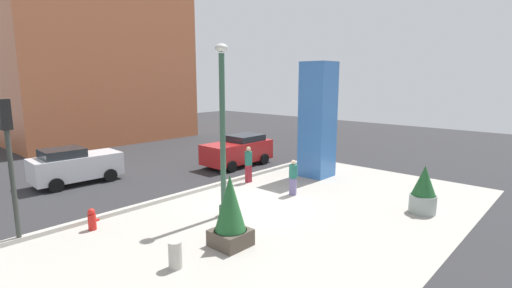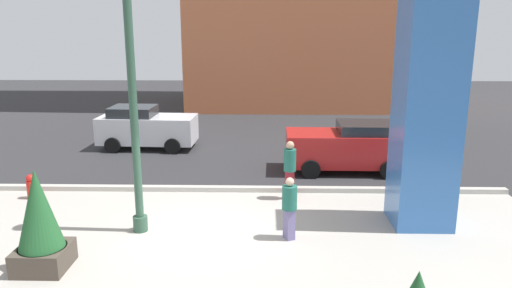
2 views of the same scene
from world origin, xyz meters
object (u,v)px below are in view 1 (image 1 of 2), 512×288
at_px(car_passing_lane, 75,165).
at_px(traffic_light_corner, 9,147).
at_px(fire_hydrant, 92,219).
at_px(potted_plant_near_right, 230,212).
at_px(pedestrian_by_curb, 248,163).
at_px(car_curb_east, 238,150).
at_px(pedestrian_on_sidewalk, 293,176).
at_px(potted_plant_by_pillar, 424,191).
at_px(concrete_bollard, 175,255).
at_px(art_pillar_blue, 318,120).
at_px(lamp_post, 223,135).

bearing_deg(car_passing_lane, traffic_light_corner, -125.86).
xyz_separation_m(fire_hydrant, car_passing_lane, (1.98, 6.17, 0.52)).
xyz_separation_m(potted_plant_near_right, pedestrian_by_curb, (5.41, 4.40, -0.06)).
xyz_separation_m(car_curb_east, pedestrian_by_curb, (-2.21, -2.92, 0.10)).
distance_m(car_curb_east, pedestrian_on_sidewalk, 6.17).
bearing_deg(potted_plant_by_pillar, car_curb_east, 85.63).
relative_size(potted_plant_near_right, pedestrian_by_curb, 1.25).
bearing_deg(potted_plant_by_pillar, fire_hydrant, 140.21).
distance_m(traffic_light_corner, car_passing_lane, 7.02).
bearing_deg(potted_plant_near_right, concrete_bollard, 176.68).
height_order(potted_plant_near_right, traffic_light_corner, traffic_light_corner).
bearing_deg(traffic_light_corner, car_passing_lane, 54.14).
bearing_deg(potted_plant_near_right, traffic_light_corner, 130.17).
bearing_deg(traffic_light_corner, pedestrian_by_curb, -3.65).
bearing_deg(fire_hydrant, art_pillar_blue, -8.32).
height_order(potted_plant_by_pillar, fire_hydrant, potted_plant_by_pillar).
xyz_separation_m(car_curb_east, pedestrian_on_sidewalk, (-2.34, -5.71, -0.03)).
bearing_deg(traffic_light_corner, fire_hydrant, -20.81).
bearing_deg(traffic_light_corner, art_pillar_blue, -10.29).
distance_m(art_pillar_blue, potted_plant_by_pillar, 6.59).
distance_m(traffic_light_corner, car_curb_east, 12.25).
bearing_deg(pedestrian_by_curb, car_passing_lane, 133.43).
xyz_separation_m(lamp_post, potted_plant_near_right, (-1.56, -1.99, -1.95)).
bearing_deg(car_passing_lane, pedestrian_by_curb, -46.57).
distance_m(art_pillar_blue, car_curb_east, 5.19).
xyz_separation_m(traffic_light_corner, pedestrian_by_curb, (9.64, -0.61, -1.99)).
distance_m(art_pillar_blue, potted_plant_near_right, 9.29).
height_order(potted_plant_by_pillar, pedestrian_by_curb, potted_plant_by_pillar).
bearing_deg(car_passing_lane, lamp_post, -77.54).
distance_m(art_pillar_blue, pedestrian_by_curb, 4.18).
bearing_deg(concrete_bollard, car_passing_lane, 81.12).
relative_size(pedestrian_on_sidewalk, pedestrian_by_curb, 0.88).
xyz_separation_m(art_pillar_blue, concrete_bollard, (-10.62, -2.55, -2.54)).
bearing_deg(pedestrian_on_sidewalk, traffic_light_corner, 160.31).
height_order(art_pillar_blue, concrete_bollard, art_pillar_blue).
bearing_deg(potted_plant_near_right, car_passing_lane, 91.68).
bearing_deg(traffic_light_corner, concrete_bollard, -64.76).
height_order(potted_plant_by_pillar, concrete_bollard, potted_plant_by_pillar).
bearing_deg(fire_hydrant, traffic_light_corner, 159.19).
xyz_separation_m(art_pillar_blue, pedestrian_by_curb, (-3.29, 1.73, -1.92)).
bearing_deg(pedestrian_by_curb, lamp_post, -147.99).
relative_size(potted_plant_near_right, car_passing_lane, 0.55).
bearing_deg(fire_hydrant, potted_plant_by_pillar, -39.79).
distance_m(potted_plant_by_pillar, concrete_bollard, 9.39).
bearing_deg(pedestrian_on_sidewalk, potted_plant_near_right, -163.06).
bearing_deg(fire_hydrant, car_passing_lane, 72.23).
relative_size(concrete_bollard, traffic_light_corner, 0.17).
bearing_deg(concrete_bollard, traffic_light_corner, 115.24).
xyz_separation_m(traffic_light_corner, car_curb_east, (11.85, 2.31, -2.09)).
relative_size(art_pillar_blue, car_curb_east, 1.37).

